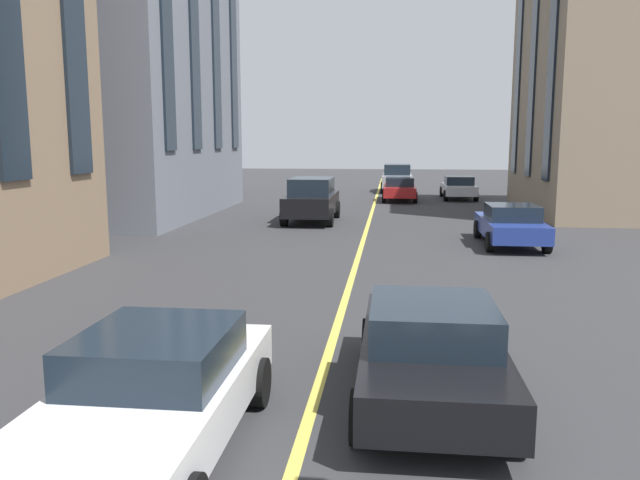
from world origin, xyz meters
name	(u,v)px	position (x,y,z in m)	size (l,w,h in m)	color
lane_centre_line	(358,256)	(20.00, 0.00, 0.00)	(80.00, 0.16, 0.01)	#D8C64C
car_white_oncoming	(459,187)	(39.60, -4.90, 0.70)	(4.40, 1.95, 1.37)	silver
car_black_parked_a	(431,348)	(9.52, -1.53, 0.70)	(4.40, 1.95, 1.37)	black
car_blue_parked_b	(511,224)	(22.58, -4.90, 0.70)	(4.40, 1.95, 1.37)	navy
car_black_mid	(312,199)	(27.95, 2.44, 0.97)	(4.70, 2.14, 1.88)	black
car_silver_far	(397,178)	(44.58, -1.27, 0.97)	(4.70, 2.14, 1.88)	#B7BABF
car_red_trailing	(400,189)	(38.08, -1.39, 0.70)	(4.40, 1.95, 1.37)	#B21E1E
car_white_near	(153,394)	(7.62, 1.57, 0.70)	(4.40, 1.95, 1.37)	silver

